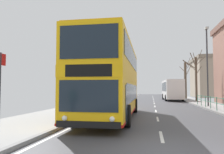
# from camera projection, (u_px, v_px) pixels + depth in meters

# --- Properties ---
(double_decker_bus_main) EXTENTS (2.87, 10.78, 4.44)m
(double_decker_bus_main) POSITION_uv_depth(u_px,v_px,m) (112.00, 80.00, 13.29)
(double_decker_bus_main) COLOR #F4B20F
(double_decker_bus_main) RESTS_ON ground
(background_bus_far_lane) EXTENTS (2.78, 9.38, 3.12)m
(background_bus_far_lane) POSITION_uv_depth(u_px,v_px,m) (172.00, 89.00, 34.42)
(background_bus_far_lane) COLOR white
(background_bus_far_lane) RESTS_ON ground
(street_lamp_far_side) EXTENTS (0.28, 0.60, 7.63)m
(street_lamp_far_side) POSITION_uv_depth(u_px,v_px,m) (207.00, 60.00, 21.13)
(street_lamp_far_side) COLOR #38383D
(street_lamp_far_side) RESTS_ON ground
(bare_tree_far_00) EXTENTS (2.64, 1.59, 6.82)m
(bare_tree_far_00) POSITION_uv_depth(u_px,v_px,m) (196.00, 76.00, 29.80)
(bare_tree_far_00) COLOR brown
(bare_tree_far_00) RESTS_ON ground
(bare_tree_far_02) EXTENTS (1.73, 2.89, 6.89)m
(bare_tree_far_02) POSITION_uv_depth(u_px,v_px,m) (185.00, 80.00, 37.42)
(bare_tree_far_02) COLOR brown
(bare_tree_far_02) RESTS_ON ground
(background_building_00) EXTENTS (10.12, 11.69, 8.79)m
(background_building_00) POSITION_uv_depth(u_px,v_px,m) (217.00, 77.00, 48.36)
(background_building_00) COLOR gray
(background_building_00) RESTS_ON ground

